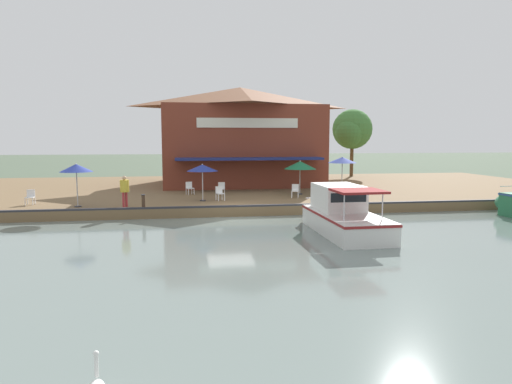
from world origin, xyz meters
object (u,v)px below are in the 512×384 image
object	(u,v)px
cafe_chair_beside_entrance	(30,196)
motorboat_distant_upstream	(340,214)
patio_umbrella_far_corner	(202,168)
cafe_chair_under_first_umbrella	(190,187)
tree_downstream_bank	(352,130)
cafe_chair_back_row_seat	(220,193)
patio_umbrella_mid_patio_right	(300,165)
person_mid_patio	(125,187)
patio_umbrella_near_quay_edge	(342,160)
cafe_chair_far_corner_seat	(295,190)
cafe_chair_mid_patio	(221,188)
patio_umbrella_back_row	(76,168)
waterfront_restaurant	(240,135)
mooring_post	(143,201)

from	to	relation	value
cafe_chair_beside_entrance	motorboat_distant_upstream	xyz separation A→B (m)	(7.27, 15.70, -0.23)
patio_umbrella_far_corner	cafe_chair_under_first_umbrella	world-z (taller)	patio_umbrella_far_corner
tree_downstream_bank	cafe_chair_back_row_seat	bearing A→B (deg)	-41.92
patio_umbrella_far_corner	patio_umbrella_mid_patio_right	distance (m)	6.94
cafe_chair_back_row_seat	person_mid_patio	xyz separation A→B (m)	(1.89, -5.32, 0.59)
patio_umbrella_far_corner	patio_umbrella_near_quay_edge	xyz separation A→B (m)	(-1.91, 9.37, 0.32)
cafe_chair_beside_entrance	cafe_chair_far_corner_seat	distance (m)	15.56
motorboat_distant_upstream	cafe_chair_mid_patio	bearing A→B (deg)	-155.07
cafe_chair_mid_patio	patio_umbrella_back_row	bearing A→B (deg)	-63.38
cafe_chair_far_corner_seat	person_mid_patio	bearing A→B (deg)	-76.22
patio_umbrella_back_row	cafe_chair_far_corner_seat	world-z (taller)	patio_umbrella_back_row
patio_umbrella_back_row	patio_umbrella_mid_patio_right	xyz separation A→B (m)	(-3.68, 13.41, -0.16)
patio_umbrella_far_corner	patio_umbrella_near_quay_edge	distance (m)	9.56
waterfront_restaurant	cafe_chair_mid_patio	world-z (taller)	waterfront_restaurant
waterfront_restaurant	patio_umbrella_mid_patio_right	size ratio (longest dim) A/B	5.69
patio_umbrella_near_quay_edge	motorboat_distant_upstream	size ratio (longest dim) A/B	0.37
cafe_chair_under_first_umbrella	motorboat_distant_upstream	bearing A→B (deg)	32.25
cafe_chair_mid_patio	cafe_chair_beside_entrance	distance (m)	11.37
waterfront_restaurant	patio_umbrella_near_quay_edge	xyz separation A→B (m)	(8.53, 5.82, -1.71)
patio_umbrella_far_corner	patio_umbrella_back_row	distance (m)	6.99
patio_umbrella_mid_patio_right	motorboat_distant_upstream	xyz separation A→B (m)	(9.63, -0.55, -1.73)
mooring_post	cafe_chair_far_corner_seat	bearing A→B (deg)	109.27
tree_downstream_bank	patio_umbrella_near_quay_edge	bearing A→B (deg)	-22.74
cafe_chair_far_corner_seat	patio_umbrella_far_corner	bearing A→B (deg)	-83.50
patio_umbrella_far_corner	cafe_chair_mid_patio	distance (m)	3.36
mooring_post	patio_umbrella_far_corner	bearing A→B (deg)	127.71
person_mid_patio	patio_umbrella_near_quay_edge	bearing A→B (deg)	105.28
cafe_chair_mid_patio	person_mid_patio	world-z (taller)	person_mid_patio
cafe_chair_back_row_seat	mooring_post	bearing A→B (deg)	-58.90
patio_umbrella_mid_patio_right	cafe_chair_under_first_umbrella	size ratio (longest dim) A/B	2.68
patio_umbrella_near_quay_edge	tree_downstream_bank	bearing A→B (deg)	157.26
motorboat_distant_upstream	patio_umbrella_back_row	bearing A→B (deg)	-114.83
person_mid_patio	tree_downstream_bank	bearing A→B (deg)	132.20
patio_umbrella_mid_patio_right	cafe_chair_beside_entrance	bearing A→B (deg)	-81.76
patio_umbrella_far_corner	tree_downstream_bank	bearing A→B (deg)	136.20
patio_umbrella_back_row	cafe_chair_under_first_umbrella	size ratio (longest dim) A/B	2.81
mooring_post	tree_downstream_bank	size ratio (longest dim) A/B	0.11
motorboat_distant_upstream	tree_downstream_bank	size ratio (longest dim) A/B	1.05
patio_umbrella_near_quay_edge	cafe_chair_under_first_umbrella	distance (m)	10.37
cafe_chair_back_row_seat	cafe_chair_mid_patio	bearing A→B (deg)	173.23
waterfront_restaurant	patio_umbrella_near_quay_edge	distance (m)	10.47
mooring_post	tree_downstream_bank	bearing A→B (deg)	134.86
person_mid_patio	patio_umbrella_back_row	bearing A→B (deg)	-99.05
cafe_chair_far_corner_seat	tree_downstream_bank	distance (m)	18.31
patio_umbrella_back_row	person_mid_patio	xyz separation A→B (m)	(0.41, 2.55, -1.06)
patio_umbrella_far_corner	person_mid_patio	xyz separation A→B (m)	(1.82, -4.29, -0.91)
cafe_chair_far_corner_seat	motorboat_distant_upstream	size ratio (longest dim) A/B	0.12
waterfront_restaurant	cafe_chair_beside_entrance	world-z (taller)	waterfront_restaurant
patio_umbrella_near_quay_edge	mooring_post	distance (m)	13.51
patio_umbrella_near_quay_edge	patio_umbrella_mid_patio_right	bearing A→B (deg)	-97.17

